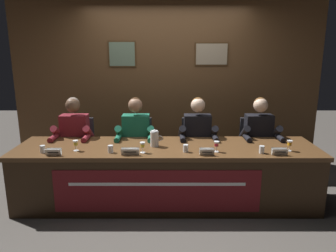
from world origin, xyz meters
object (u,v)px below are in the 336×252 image
at_px(water_cup_center_right, 187,149).
at_px(water_pitcher_central, 156,138).
at_px(juice_glass_center_left, 144,145).
at_px(panelist_center_right, 199,137).
at_px(chair_far_left, 81,152).
at_px(juice_glass_far_left, 77,143).
at_px(juice_glass_far_right, 291,144).
at_px(water_cup_center_left, 112,149).
at_px(conference_table, 168,167).
at_px(nameplate_far_right, 281,152).
at_px(nameplate_center_right, 208,152).
at_px(chair_center_left, 139,152).
at_px(panelist_center_left, 137,137).
at_px(water_cup_far_left, 44,149).
at_px(juice_glass_center_right, 218,145).
at_px(panelist_far_right, 261,137).
at_px(water_cup_far_right, 263,150).
at_px(chair_far_right, 256,152).
at_px(nameplate_center_left, 132,151).
at_px(nameplate_far_left, 55,152).
at_px(panelist_far_left, 75,137).
at_px(chair_center_right, 197,152).

xyz_separation_m(water_cup_center_right, water_pitcher_central, (-0.36, 0.22, 0.06)).
bearing_deg(juice_glass_center_left, panelist_center_right, 44.58).
height_order(chair_far_left, juice_glass_far_left, chair_far_left).
bearing_deg(juice_glass_far_right, water_cup_center_left, -178.26).
xyz_separation_m(conference_table, water_cup_center_left, (-0.63, -0.13, 0.26)).
xyz_separation_m(nameplate_far_right, water_pitcher_central, (-1.40, 0.33, 0.05)).
relative_size(juice_glass_center_left, nameplate_center_right, 0.76).
bearing_deg(chair_center_left, panelist_center_left, -90.00).
height_order(water_cup_far_left, juice_glass_center_right, juice_glass_center_right).
relative_size(juice_glass_far_left, juice_glass_center_left, 1.00).
bearing_deg(panelist_far_right, juice_glass_far_left, -165.27).
distance_m(chair_far_left, juice_glass_center_left, 1.36).
height_order(nameplate_center_right, water_cup_far_right, water_cup_far_right).
distance_m(panelist_center_left, chair_far_right, 1.69).
distance_m(juice_glass_center_right, nameplate_far_right, 0.69).
bearing_deg(water_cup_center_left, panelist_center_right, 32.58).
bearing_deg(water_pitcher_central, nameplate_center_left, -128.03).
height_order(juice_glass_far_left, panelist_far_right, panelist_far_right).
bearing_deg(nameplate_center_right, nameplate_far_left, -179.64).
xyz_separation_m(chair_center_left, water_cup_center_left, (-0.22, -0.87, 0.31)).
distance_m(panelist_far_left, chair_center_right, 1.69).
bearing_deg(conference_table, nameplate_center_left, -152.19).
relative_size(chair_center_right, juice_glass_center_right, 7.37).
height_order(panelist_far_left, nameplate_far_left, panelist_far_left).
height_order(chair_center_left, panelist_far_right, panelist_far_right).
height_order(water_cup_far_left, nameplate_center_left, water_cup_far_left).
xyz_separation_m(juice_glass_far_left, water_pitcher_central, (0.90, 0.18, 0.01)).
relative_size(chair_far_left, water_pitcher_central, 4.35).
bearing_deg(water_cup_center_right, nameplate_far_right, -6.07).
relative_size(nameplate_center_left, panelist_far_right, 0.16).
bearing_deg(juice_glass_center_left, chair_far_right, 30.00).
height_order(juice_glass_far_left, water_cup_center_left, juice_glass_far_left).
bearing_deg(juice_glass_center_left, chair_center_left, 99.51).
height_order(panelist_center_left, chair_far_right, panelist_center_left).
xyz_separation_m(chair_center_left, water_pitcher_central, (0.27, -0.62, 0.37)).
bearing_deg(water_cup_far_right, nameplate_far_left, -178.08).
xyz_separation_m(nameplate_center_left, panelist_far_right, (1.65, 0.75, -0.04)).
bearing_deg(nameplate_center_right, juice_glass_far_right, 8.79).
relative_size(water_cup_far_left, water_pitcher_central, 0.40).
bearing_deg(juice_glass_center_right, nameplate_far_right, -9.42).
bearing_deg(chair_far_right, panelist_center_right, -166.44).
height_order(juice_glass_far_right, water_pitcher_central, water_pitcher_central).
distance_m(water_cup_far_left, water_cup_center_right, 1.62).
height_order(juice_glass_far_left, juice_glass_center_right, same).
bearing_deg(juice_glass_center_right, nameplate_far_left, -175.98).
xyz_separation_m(juice_glass_center_right, nameplate_far_right, (0.68, -0.11, -0.05)).
bearing_deg(nameplate_far_right, chair_center_right, 131.35).
height_order(chair_center_left, nameplate_far_right, chair_center_left).
bearing_deg(nameplate_far_left, nameplate_center_right, 0.36).
relative_size(nameplate_center_right, water_pitcher_central, 0.77).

